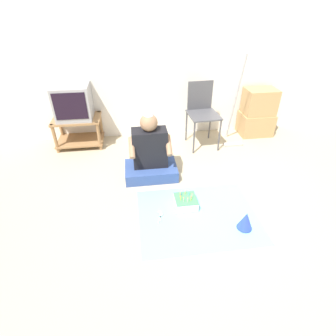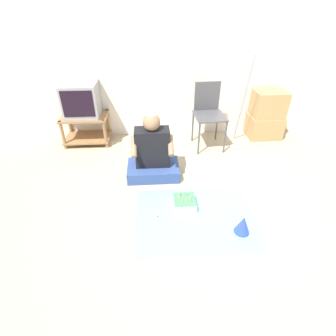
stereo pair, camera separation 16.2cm
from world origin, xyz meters
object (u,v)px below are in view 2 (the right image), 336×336
object	(u,v)px
folding_chair	(208,110)
dust_mop	(242,121)
cardboard_box_stack	(266,116)
person_seated	(153,154)
party_hat_blue	(243,225)
birthday_cake	(184,203)
tv	(81,100)

from	to	relation	value
folding_chair	dust_mop	distance (m)	0.50
cardboard_box_stack	person_seated	bearing A→B (deg)	-151.86
person_seated	party_hat_blue	world-z (taller)	person_seated
dust_mop	person_seated	bearing A→B (deg)	-152.18
folding_chair	birthday_cake	world-z (taller)	folding_chair
cardboard_box_stack	birthday_cake	distance (m)	2.12
cardboard_box_stack	birthday_cake	size ratio (longest dim) A/B	3.15
birthday_cake	party_hat_blue	world-z (taller)	party_hat_blue
cardboard_box_stack	dust_mop	bearing A→B (deg)	-150.99
birthday_cake	person_seated	bearing A→B (deg)	116.11
folding_chair	cardboard_box_stack	xyz separation A→B (m)	(0.93, 0.18, -0.18)
dust_mop	birthday_cake	distance (m)	1.64
cardboard_box_stack	person_seated	xyz separation A→B (m)	(-1.73, -0.92, -0.06)
folding_chair	person_seated	bearing A→B (deg)	-137.07
folding_chair	dust_mop	xyz separation A→B (m)	(0.47, -0.07, -0.14)
tv	person_seated	distance (m)	1.37
party_hat_blue	cardboard_box_stack	bearing A→B (deg)	64.52
tv	birthday_cake	world-z (taller)	tv
tv	birthday_cake	size ratio (longest dim) A/B	2.08
party_hat_blue	tv	bearing A→B (deg)	132.31
tv	party_hat_blue	world-z (taller)	tv
dust_mop	person_seated	xyz separation A→B (m)	(-1.26, -0.67, -0.09)
cardboard_box_stack	tv	bearing A→B (deg)	-179.89
dust_mop	party_hat_blue	xyz separation A→B (m)	(-0.46, -1.68, -0.28)
person_seated	birthday_cake	world-z (taller)	person_seated
person_seated	party_hat_blue	xyz separation A→B (m)	(0.80, -1.01, -0.18)
tv	person_seated	bearing A→B (deg)	-43.90
tv	party_hat_blue	xyz separation A→B (m)	(1.76, -1.93, -0.55)
person_seated	folding_chair	bearing A→B (deg)	42.93
folding_chair	cardboard_box_stack	distance (m)	0.97
tv	cardboard_box_stack	world-z (taller)	tv
tv	cardboard_box_stack	distance (m)	2.70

